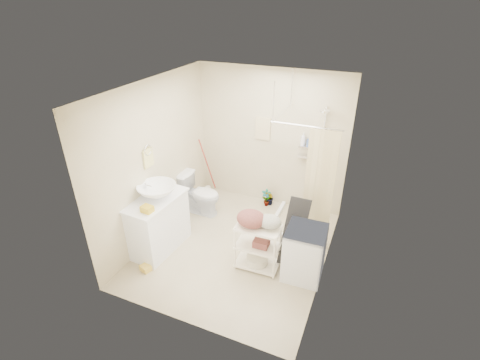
# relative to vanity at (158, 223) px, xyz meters

# --- Properties ---
(floor) EXTENTS (3.20, 3.20, 0.00)m
(floor) POSITION_rel_vanity_xyz_m (1.16, 0.46, -0.46)
(floor) COLOR #C1B491
(floor) RESTS_ON ground
(ceiling) EXTENTS (2.80, 3.20, 0.04)m
(ceiling) POSITION_rel_vanity_xyz_m (1.16, 0.46, 2.14)
(ceiling) COLOR silver
(ceiling) RESTS_ON ground
(wall_back) EXTENTS (2.80, 0.04, 2.60)m
(wall_back) POSITION_rel_vanity_xyz_m (1.16, 2.06, 0.84)
(wall_back) COLOR beige
(wall_back) RESTS_ON ground
(wall_front) EXTENTS (2.80, 0.04, 2.60)m
(wall_front) POSITION_rel_vanity_xyz_m (1.16, -1.14, 0.84)
(wall_front) COLOR beige
(wall_front) RESTS_ON ground
(wall_left) EXTENTS (0.04, 3.20, 2.60)m
(wall_left) POSITION_rel_vanity_xyz_m (-0.24, 0.46, 0.84)
(wall_left) COLOR beige
(wall_left) RESTS_ON ground
(wall_right) EXTENTS (0.04, 3.20, 2.60)m
(wall_right) POSITION_rel_vanity_xyz_m (2.56, 0.46, 0.84)
(wall_right) COLOR beige
(wall_right) RESTS_ON ground
(vanity) EXTENTS (0.65, 1.08, 0.92)m
(vanity) POSITION_rel_vanity_xyz_m (0.00, 0.00, 0.00)
(vanity) COLOR white
(vanity) RESTS_ON ground
(sink) EXTENTS (0.73, 0.73, 0.20)m
(sink) POSITION_rel_vanity_xyz_m (0.02, 0.06, 0.56)
(sink) COLOR white
(sink) RESTS_ON vanity
(counter_basket) EXTENTS (0.18, 0.15, 0.09)m
(counter_basket) POSITION_rel_vanity_xyz_m (0.12, -0.34, 0.50)
(counter_basket) COLOR gold
(counter_basket) RESTS_ON vanity
(floor_basket) EXTENTS (0.27, 0.23, 0.12)m
(floor_basket) POSITION_rel_vanity_xyz_m (0.12, -0.56, -0.40)
(floor_basket) COLOR #F8CF4C
(floor_basket) RESTS_ON ground
(toilet) EXTENTS (0.78, 0.46, 0.78)m
(toilet) POSITION_rel_vanity_xyz_m (0.12, 1.18, -0.07)
(toilet) COLOR silver
(toilet) RESTS_ON ground
(mop) EXTENTS (0.14, 0.14, 1.19)m
(mop) POSITION_rel_vanity_xyz_m (-0.11, 1.90, 0.14)
(mop) COLOR #A12B22
(mop) RESTS_ON ground
(potted_plant_a) EXTENTS (0.21, 0.16, 0.35)m
(potted_plant_a) POSITION_rel_vanity_xyz_m (1.19, 1.86, -0.29)
(potted_plant_a) COLOR #9A4F33
(potted_plant_a) RESTS_ON ground
(potted_plant_b) EXTENTS (0.21, 0.21, 0.30)m
(potted_plant_b) POSITION_rel_vanity_xyz_m (1.25, 1.91, -0.31)
(potted_plant_b) COLOR brown
(potted_plant_b) RESTS_ON ground
(hanging_towel) EXTENTS (0.28, 0.03, 0.42)m
(hanging_towel) POSITION_rel_vanity_xyz_m (1.01, 2.04, 1.04)
(hanging_towel) COLOR beige
(hanging_towel) RESTS_ON wall_back
(towel_ring) EXTENTS (0.04, 0.22, 0.34)m
(towel_ring) POSITION_rel_vanity_xyz_m (-0.22, 0.26, 1.01)
(towel_ring) COLOR #EEE385
(towel_ring) RESTS_ON wall_left
(tp_holder) EXTENTS (0.08, 0.12, 0.14)m
(tp_holder) POSITION_rel_vanity_xyz_m (-0.20, 0.51, 0.26)
(tp_holder) COLOR silver
(tp_holder) RESTS_ON wall_left
(shower) EXTENTS (1.10, 1.10, 2.10)m
(shower) POSITION_rel_vanity_xyz_m (2.01, 1.51, 0.59)
(shower) COLOR white
(shower) RESTS_ON ground
(shampoo_bottle_a) EXTENTS (0.09, 0.09, 0.22)m
(shampoo_bottle_a) POSITION_rel_vanity_xyz_m (1.77, 2.00, 0.97)
(shampoo_bottle_a) COLOR white
(shampoo_bottle_a) RESTS_ON shower
(shampoo_bottle_b) EXTENTS (0.09, 0.09, 0.17)m
(shampoo_bottle_b) POSITION_rel_vanity_xyz_m (1.88, 1.99, 0.95)
(shampoo_bottle_b) COLOR #425C98
(shampoo_bottle_b) RESTS_ON shower
(washing_machine) EXTENTS (0.57, 0.58, 0.80)m
(washing_machine) POSITION_rel_vanity_xyz_m (2.30, 0.28, -0.06)
(washing_machine) COLOR silver
(washing_machine) RESTS_ON ground
(laundry_rack) EXTENTS (0.65, 0.40, 0.88)m
(laundry_rack) POSITION_rel_vanity_xyz_m (1.63, 0.18, -0.02)
(laundry_rack) COLOR white
(laundry_rack) RESTS_ON ground
(ironing_board) EXTENTS (0.32, 0.16, 1.10)m
(ironing_board) POSITION_rel_vanity_xyz_m (2.08, 0.50, 0.09)
(ironing_board) COLOR black
(ironing_board) RESTS_ON ground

